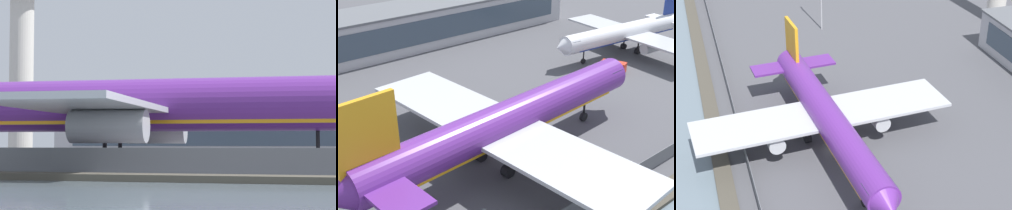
# 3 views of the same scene
# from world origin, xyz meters

# --- Properties ---
(ground_plane) EXTENTS (500.00, 500.00, 0.00)m
(ground_plane) POSITION_xyz_m (0.00, 0.00, 0.00)
(ground_plane) COLOR #4C4C51
(perimeter_fence) EXTENTS (280.00, 0.10, 2.36)m
(perimeter_fence) POSITION_xyz_m (0.00, -16.00, 1.18)
(perimeter_fence) COLOR slate
(perimeter_fence) RESTS_ON ground
(cargo_jet_purple) EXTENTS (56.51, 48.39, 16.88)m
(cargo_jet_purple) POSITION_xyz_m (-1.47, -0.94, 6.44)
(cargo_jet_purple) COLOR #602889
(cargo_jet_purple) RESTS_ON ground
(passenger_jet_white) EXTENTS (42.00, 35.95, 13.02)m
(passenger_jet_white) POSITION_xyz_m (51.30, 17.55, 4.97)
(passenger_jet_white) COLOR white
(passenger_jet_white) RESTS_ON ground
(ops_van) EXTENTS (3.84, 5.61, 2.48)m
(ops_van) POSITION_xyz_m (39.06, 11.24, 1.28)
(ops_van) COLOR red
(ops_van) RESTS_ON ground
(terminal_building) EXTENTS (95.85, 15.16, 9.85)m
(terminal_building) POSITION_xyz_m (13.57, 55.76, 4.94)
(terminal_building) COLOR #B2B2B7
(terminal_building) RESTS_ON ground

